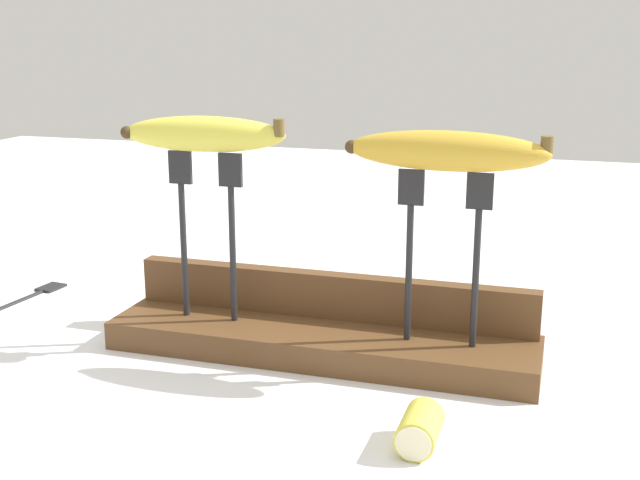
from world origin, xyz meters
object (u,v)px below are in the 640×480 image
at_px(fork_stand_left, 206,221).
at_px(banana_raised_right, 446,151).
at_px(fork_stand_right, 443,243).
at_px(banana_chunk_near, 419,429).
at_px(fork_fallen_near, 26,296).
at_px(banana_raised_left, 202,134).

relative_size(fork_stand_left, banana_raised_right, 0.92).
xyz_separation_m(fork_stand_left, banana_raised_right, (0.26, 0.00, 0.09)).
relative_size(fork_stand_right, banana_chunk_near, 3.23).
distance_m(fork_stand_left, fork_fallen_near, 0.34).
xyz_separation_m(fork_stand_right, banana_chunk_near, (0.01, -0.16, -0.12)).
xyz_separation_m(banana_raised_left, banana_chunk_near, (0.27, -0.16, -0.22)).
bearing_deg(banana_chunk_near, fork_fallen_near, 157.23).
distance_m(fork_stand_right, banana_chunk_near, 0.20).
relative_size(fork_stand_right, fork_fallen_near, 0.99).
relative_size(fork_stand_left, fork_fallen_near, 1.03).
height_order(banana_raised_right, banana_chunk_near, banana_raised_right).
relative_size(fork_stand_left, banana_chunk_near, 3.36).
bearing_deg(fork_stand_left, fork_stand_right, 0.00).
bearing_deg(fork_stand_right, banana_raised_left, -180.00).
bearing_deg(banana_raised_right, fork_stand_right, -1.06).
xyz_separation_m(fork_stand_left, fork_fallen_near, (-0.30, 0.07, -0.14)).
bearing_deg(banana_chunk_near, fork_stand_left, 148.60).
height_order(banana_raised_right, fork_fallen_near, banana_raised_right).
relative_size(banana_raised_right, fork_fallen_near, 1.12).
bearing_deg(fork_stand_left, banana_chunk_near, -31.40).
distance_m(fork_stand_left, banana_chunk_near, 0.34).
height_order(fork_stand_left, banana_chunk_near, fork_stand_left).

